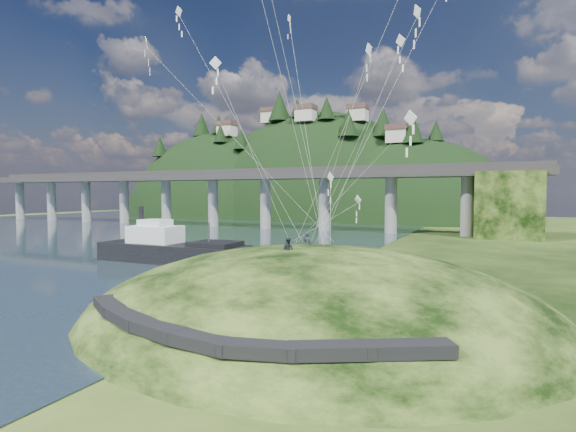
% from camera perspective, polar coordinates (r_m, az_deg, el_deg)
% --- Properties ---
extents(ground, '(320.00, 320.00, 0.00)m').
position_cam_1_polar(ground, '(35.73, -10.14, -11.61)').
color(ground, black).
rests_on(ground, ground).
extents(water, '(240.00, 240.00, 0.00)m').
position_cam_1_polar(water, '(109.22, -32.57, -2.18)').
color(water, '#2A3F4D').
rests_on(water, ground).
extents(grass_hill, '(36.00, 32.00, 13.00)m').
position_cam_1_polar(grass_hill, '(34.17, 3.36, -14.87)').
color(grass_hill, black).
rests_on(grass_hill, ground).
extents(footpath, '(22.29, 5.84, 0.83)m').
position_cam_1_polar(footpath, '(23.36, -8.92, -14.22)').
color(footpath, black).
rests_on(footpath, ground).
extents(bridge, '(160.00, 11.00, 15.00)m').
position_cam_1_polar(bridge, '(108.71, -0.29, 3.40)').
color(bridge, '#2D2B2B').
rests_on(bridge, ground).
extents(far_ridge, '(153.00, 70.00, 94.50)m').
position_cam_1_polar(far_ridge, '(164.10, 2.08, -2.73)').
color(far_ridge, black).
rests_on(far_ridge, ground).
extents(work_barge, '(20.48, 5.79, 7.15)m').
position_cam_1_polar(work_barge, '(59.78, -14.71, -4.00)').
color(work_barge, black).
rests_on(work_barge, ground).
extents(wooden_dock, '(14.40, 7.57, 1.04)m').
position_cam_1_polar(wooden_dock, '(42.07, -12.45, -8.76)').
color(wooden_dock, '#331E15').
rests_on(wooden_dock, ground).
extents(kite_flyers, '(1.07, 4.73, 1.94)m').
position_cam_1_polar(kite_flyers, '(33.14, 1.08, -2.44)').
color(kite_flyers, '#23272E').
rests_on(kite_flyers, ground).
extents(kite_swarm, '(19.30, 16.64, 20.01)m').
position_cam_1_polar(kite_swarm, '(32.08, 4.84, 20.91)').
color(kite_swarm, silver).
rests_on(kite_swarm, ground).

